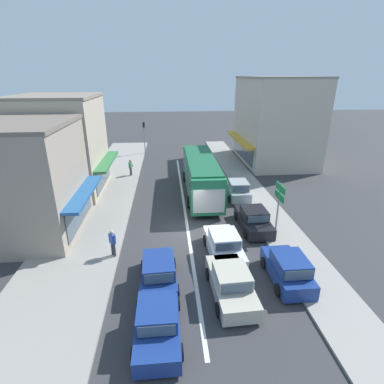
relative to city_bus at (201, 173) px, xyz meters
The scene contains 19 objects.
ground_plane 7.15m from the city_bus, 103.71° to the right, with size 140.00×140.00×0.00m, color #353538.
lane_centre_line 3.68m from the city_bus, 121.14° to the right, with size 0.20×28.00×0.01m, color silver.
sidewalk_left 8.66m from the city_bus, behind, with size 5.20×44.00×0.14m, color gray.
kerb_right 4.96m from the city_bus, ahead, with size 2.80×44.00×0.12m, color gray.
shopfront_corner_near 13.34m from the city_bus, 153.30° to the right, with size 7.10×7.11×7.28m.
shopfront_mid_block 12.14m from the city_bus, behind, with size 7.37×7.37×8.34m.
building_right_far 14.36m from the city_bus, 45.50° to the left, with size 8.41×11.09×9.68m.
city_bus is the anchor object (origin of this frame).
sedan_adjacent_lane_lead 13.22m from the city_bus, 90.24° to the right, with size 2.03×4.27×1.47m.
sedan_adjacent_lane_trail 15.64m from the city_bus, 102.86° to the right, with size 1.92×4.21×1.47m.
sedan_queue_far_back 9.86m from the city_bus, 88.64° to the right, with size 2.04×4.27×1.47m.
hatchback_behind_bus_mid 12.61m from the city_bus, 106.05° to the right, with size 1.95×3.77×1.54m.
parked_hatchback_kerb_front 12.80m from the city_bus, 76.32° to the right, with size 1.82×3.70×1.54m.
parked_sedan_kerb_second 7.38m from the city_bus, 66.95° to the right, with size 1.95×4.22×1.47m.
parked_hatchback_kerb_third 3.45m from the city_bus, 21.14° to the right, with size 1.90×3.74×1.54m.
traffic_light_downstreet 15.70m from the city_bus, 111.48° to the left, with size 0.33×0.24×4.20m.
directional_road_sign 8.75m from the city_bus, 62.10° to the right, with size 0.10×1.40×3.60m.
pedestrian_with_handbag_near 8.54m from the city_bus, 141.34° to the left, with size 0.38×0.66×1.63m.
pedestrian_browsing_midblock 11.33m from the city_bus, 122.72° to the right, with size 0.44×0.42×1.63m.
Camera 1 is at (-1.25, -17.83, 9.87)m, focal length 28.00 mm.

